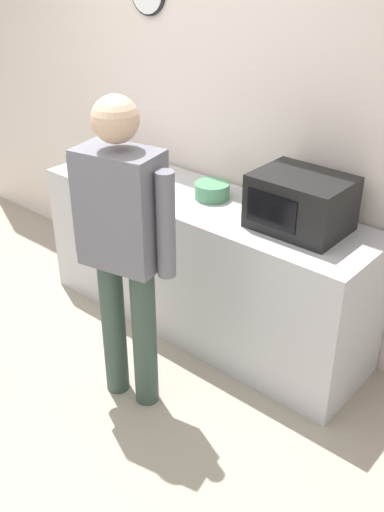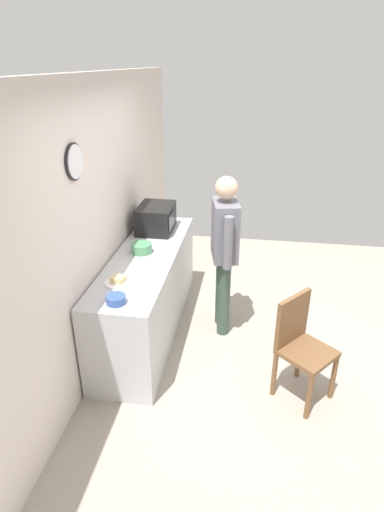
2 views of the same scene
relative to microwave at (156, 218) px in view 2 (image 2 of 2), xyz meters
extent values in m
plane|color=#9E9384|center=(-0.94, -1.26, -1.05)|extent=(6.00, 6.00, 0.00)
cube|color=silver|center=(-0.94, 0.34, 0.25)|extent=(5.40, 0.10, 2.60)
cylinder|color=white|center=(-1.36, 0.27, 0.93)|extent=(0.26, 0.03, 0.26)
cylinder|color=black|center=(-1.36, 0.28, 0.93)|extent=(0.28, 0.02, 0.28)
cube|color=#B7B7BC|center=(-0.65, -0.04, -0.60)|extent=(2.23, 0.62, 0.90)
cube|color=black|center=(0.00, 0.00, 0.00)|extent=(0.50, 0.38, 0.30)
cube|color=black|center=(-0.06, -0.19, 0.00)|extent=(0.30, 0.01, 0.18)
cylinder|color=white|center=(-1.27, 0.04, -0.14)|extent=(0.25, 0.25, 0.01)
cube|color=#D7B477|center=(-1.27, 0.04, -0.11)|extent=(0.13, 0.13, 0.05)
cylinder|color=#4C8E60|center=(-0.61, 0.01, -0.10)|extent=(0.21, 0.21, 0.10)
cylinder|color=#33519E|center=(-1.59, -0.05, -0.12)|extent=(0.16, 0.16, 0.07)
cube|color=silver|center=(-1.02, -0.15, -0.15)|extent=(0.17, 0.08, 0.01)
cube|color=silver|center=(-1.41, -0.25, -0.15)|extent=(0.12, 0.15, 0.01)
cylinder|color=#364A3F|center=(-0.40, -0.81, -0.63)|extent=(0.13, 0.13, 0.86)
cylinder|color=#364A3F|center=(-0.60, -0.85, -0.63)|extent=(0.13, 0.13, 0.86)
cube|color=slate|center=(-0.50, -0.83, 0.10)|extent=(0.44, 0.32, 0.59)
cylinder|color=slate|center=(-0.26, -0.78, 0.07)|extent=(0.09, 0.09, 0.53)
cylinder|color=slate|center=(-0.74, -0.88, 0.07)|extent=(0.09, 0.09, 0.53)
sphere|color=#D1A889|center=(-0.50, -0.83, 0.54)|extent=(0.22, 0.22, 0.22)
cylinder|color=brown|center=(-1.68, -1.64, -0.83)|extent=(0.04, 0.04, 0.45)
cylinder|color=brown|center=(-1.41, -1.87, -0.83)|extent=(0.04, 0.04, 0.45)
cylinder|color=brown|center=(-1.45, -1.37, -0.83)|extent=(0.04, 0.04, 0.45)
cylinder|color=brown|center=(-1.18, -1.60, -0.83)|extent=(0.04, 0.04, 0.45)
cube|color=brown|center=(-1.43, -1.62, -0.58)|extent=(0.56, 0.56, 0.04)
cube|color=brown|center=(-1.31, -1.48, -0.34)|extent=(0.33, 0.29, 0.45)
camera|label=1|loc=(1.44, -2.56, 1.28)|focal=41.42mm
camera|label=2|loc=(-4.31, -1.09, 1.63)|focal=28.94mm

